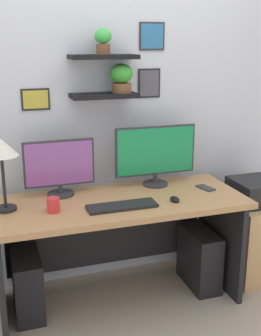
{
  "coord_description": "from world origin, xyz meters",
  "views": [
    {
      "loc": [
        -0.76,
        -2.55,
        1.75
      ],
      "look_at": [
        0.1,
        0.05,
        0.94
      ],
      "focal_mm": 46.3,
      "sensor_mm": 36.0,
      "label": 1
    }
  ],
  "objects_px": {
    "monitor_left": "(59,167)",
    "drawer_cabinet": "(254,237)",
    "keyboard": "(122,206)",
    "printer": "(258,191)",
    "desk": "(116,226)",
    "coffee_mug": "(53,205)",
    "computer_mouse": "(175,199)",
    "cell_phone": "(205,188)",
    "computer_tower_left": "(27,284)",
    "desk_lamp": "(1,152)",
    "computer_tower_right": "(199,258)",
    "monitor_right": "(155,154)"
  },
  "relations": [
    {
      "from": "monitor_left",
      "to": "drawer_cabinet",
      "type": "xyz_separation_m",
      "value": [
        1.44,
        -0.17,
        -0.65
      ]
    },
    {
      "from": "keyboard",
      "to": "printer",
      "type": "height_order",
      "value": "keyboard"
    },
    {
      "from": "desk",
      "to": "coffee_mug",
      "type": "relative_size",
      "value": 18.59
    },
    {
      "from": "computer_mouse",
      "to": "printer",
      "type": "relative_size",
      "value": 0.24
    },
    {
      "from": "cell_phone",
      "to": "computer_tower_left",
      "type": "distance_m",
      "value": 1.38
    },
    {
      "from": "desk_lamp",
      "to": "printer",
      "type": "xyz_separation_m",
      "value": [
        1.81,
        -0.0,
        -0.44
      ]
    },
    {
      "from": "computer_mouse",
      "to": "coffee_mug",
      "type": "relative_size",
      "value": 1.0
    },
    {
      "from": "desk",
      "to": "desk_lamp",
      "type": "bearing_deg",
      "value": -179.13
    },
    {
      "from": "desk_lamp",
      "to": "cell_phone",
      "type": "bearing_deg",
      "value": -0.9
    },
    {
      "from": "keyboard",
      "to": "computer_mouse",
      "type": "relative_size",
      "value": 4.89
    },
    {
      "from": "monitor_left",
      "to": "keyboard",
      "type": "xyz_separation_m",
      "value": [
        0.32,
        -0.36,
        -0.19
      ]
    },
    {
      "from": "computer_mouse",
      "to": "printer",
      "type": "xyz_separation_m",
      "value": [
        0.76,
        0.18,
        -0.09
      ]
    },
    {
      "from": "computer_mouse",
      "to": "printer",
      "type": "bearing_deg",
      "value": 13.49
    },
    {
      "from": "computer_mouse",
      "to": "cell_phone",
      "type": "relative_size",
      "value": 0.64
    },
    {
      "from": "desk",
      "to": "drawer_cabinet",
      "type": "xyz_separation_m",
      "value": [
        1.1,
        -0.01,
        -0.25
      ]
    },
    {
      "from": "computer_mouse",
      "to": "drawer_cabinet",
      "type": "height_order",
      "value": "computer_mouse"
    },
    {
      "from": "computer_tower_right",
      "to": "cell_phone",
      "type": "bearing_deg",
      "value": 17.76
    },
    {
      "from": "printer",
      "to": "computer_tower_right",
      "type": "height_order",
      "value": "printer"
    },
    {
      "from": "drawer_cabinet",
      "to": "computer_tower_left",
      "type": "xyz_separation_m",
      "value": [
        -1.72,
        0.02,
        -0.09
      ]
    },
    {
      "from": "desk",
      "to": "drawer_cabinet",
      "type": "relative_size",
      "value": 2.82
    },
    {
      "from": "desk_lamp",
      "to": "cell_phone",
      "type": "relative_size",
      "value": 3.24
    },
    {
      "from": "desk",
      "to": "computer_tower_left",
      "type": "bearing_deg",
      "value": 179.67
    },
    {
      "from": "coffee_mug",
      "to": "computer_tower_left",
      "type": "xyz_separation_m",
      "value": [
        -0.18,
        0.13,
        -0.59
      ]
    },
    {
      "from": "keyboard",
      "to": "desk_lamp",
      "type": "xyz_separation_m",
      "value": [
        -0.69,
        0.18,
        0.36
      ]
    },
    {
      "from": "computer_tower_left",
      "to": "desk",
      "type": "bearing_deg",
      "value": -0.33
    },
    {
      "from": "cell_phone",
      "to": "coffee_mug",
      "type": "distance_m",
      "value": 1.09
    },
    {
      "from": "computer_tower_left",
      "to": "desk_lamp",
      "type": "bearing_deg",
      "value": -171.34
    },
    {
      "from": "monitor_right",
      "to": "coffee_mug",
      "type": "height_order",
      "value": "monitor_right"
    },
    {
      "from": "coffee_mug",
      "to": "cell_phone",
      "type": "bearing_deg",
      "value": 5.22
    },
    {
      "from": "computer_tower_left",
      "to": "computer_tower_right",
      "type": "xyz_separation_m",
      "value": [
        1.23,
        -0.04,
        0.01
      ]
    },
    {
      "from": "monitor_right",
      "to": "cell_phone",
      "type": "distance_m",
      "value": 0.43
    },
    {
      "from": "monitor_left",
      "to": "cell_phone",
      "type": "relative_size",
      "value": 3.35
    },
    {
      "from": "computer_mouse",
      "to": "monitor_left",
      "type": "bearing_deg",
      "value": 152.28
    },
    {
      "from": "computer_mouse",
      "to": "computer_tower_left",
      "type": "relative_size",
      "value": 0.22
    },
    {
      "from": "printer",
      "to": "coffee_mug",
      "type": "bearing_deg",
      "value": -175.6
    },
    {
      "from": "desk",
      "to": "coffee_mug",
      "type": "height_order",
      "value": "coffee_mug"
    },
    {
      "from": "monitor_left",
      "to": "computer_tower_right",
      "type": "bearing_deg",
      "value": -11.88
    },
    {
      "from": "desk",
      "to": "cell_phone",
      "type": "xyz_separation_m",
      "value": [
        0.65,
        -0.03,
        0.21
      ]
    },
    {
      "from": "drawer_cabinet",
      "to": "coffee_mug",
      "type": "bearing_deg",
      "value": -175.6
    },
    {
      "from": "computer_tower_left",
      "to": "computer_tower_right",
      "type": "distance_m",
      "value": 1.24
    },
    {
      "from": "monitor_left",
      "to": "cell_phone",
      "type": "height_order",
      "value": "monitor_left"
    },
    {
      "from": "desk_lamp",
      "to": "desk",
      "type": "bearing_deg",
      "value": 0.87
    },
    {
      "from": "desk",
      "to": "printer",
      "type": "height_order",
      "value": "printer"
    },
    {
      "from": "monitor_left",
      "to": "monitor_right",
      "type": "height_order",
      "value": "monitor_right"
    },
    {
      "from": "cell_phone",
      "to": "monitor_right",
      "type": "bearing_deg",
      "value": 132.8
    },
    {
      "from": "monitor_right",
      "to": "computer_tower_right",
      "type": "relative_size",
      "value": 1.37
    },
    {
      "from": "computer_tower_left",
      "to": "computer_mouse",
      "type": "bearing_deg",
      "value": -11.82
    },
    {
      "from": "drawer_cabinet",
      "to": "computer_tower_right",
      "type": "bearing_deg",
      "value": -176.67
    },
    {
      "from": "cell_phone",
      "to": "computer_tower_left",
      "type": "bearing_deg",
      "value": 163.58
    },
    {
      "from": "monitor_right",
      "to": "desk_lamp",
      "type": "distance_m",
      "value": 1.07
    }
  ]
}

